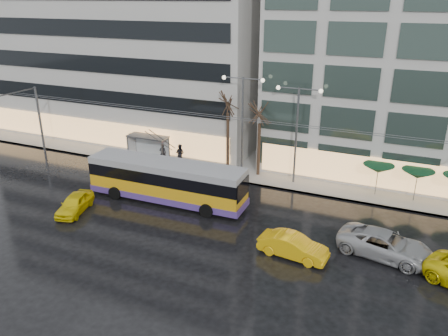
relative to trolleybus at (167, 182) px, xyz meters
The scene contains 19 objects.
ground 3.90m from the trolleybus, 63.96° to the right, with size 140.00×140.00×0.00m, color black.
sidewalk 11.50m from the trolleybus, 71.84° to the left, with size 80.00×10.00×0.15m, color gray.
kerb 7.05m from the trolleybus, 58.85° to the left, with size 80.00×0.10×0.15m, color slate.
building_left 23.44m from the trolleybus, 132.40° to the left, with size 34.00×14.00×22.00m, color #AFADA8.
trolleybus is the anchor object (origin of this frame).
catenary 5.99m from the trolleybus, 61.83° to the left, with size 42.24×5.12×7.00m.
bus_shelter 10.16m from the trolleybus, 132.28° to the left, with size 4.20×1.60×2.51m.
street_lamp_near 9.46m from the trolleybus, 65.03° to the left, with size 3.96×0.36×9.03m.
street_lamp_far 12.15m from the trolleybus, 41.73° to the left, with size 3.96×0.36×8.53m.
tree_a 9.74m from the trolleybus, 75.31° to the left, with size 3.20×3.20×8.40m.
tree_b 10.60m from the trolleybus, 57.82° to the left, with size 3.20×3.20×7.70m.
parasol_a 17.43m from the trolleybus, 26.71° to the left, with size 2.50×2.50×2.65m.
parasol_b 20.15m from the trolleybus, 22.87° to the left, with size 2.50×2.50×2.65m.
taxi_a 7.28m from the trolleybus, 140.69° to the right, with size 1.67×4.15×1.42m, color yellow.
taxi_b 12.29m from the trolleybus, 18.54° to the right, with size 1.57×4.51×1.48m, color yellow.
sedan_silver 17.11m from the trolleybus, ahead, with size 2.74×5.95×1.65m, color #9D9EA2.
pedestrian_a 8.89m from the trolleybus, 123.17° to the left, with size 1.27×1.28×2.19m.
pedestrian_b 8.49m from the trolleybus, 111.78° to the left, with size 0.94×0.74×1.91m.
pedestrian_c 12.78m from the trolleybus, 136.99° to the left, with size 1.19×1.03×2.11m.
Camera 1 is at (15.65, -24.68, 15.76)m, focal length 35.00 mm.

